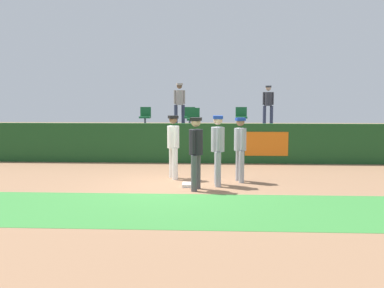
{
  "coord_description": "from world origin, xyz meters",
  "views": [
    {
      "loc": [
        0.88,
        -10.71,
        2.25
      ],
      "look_at": [
        0.29,
        1.05,
        1.0
      ],
      "focal_mm": 39.56,
      "sensor_mm": 36.0,
      "label": 1
    }
  ],
  "objects_px": {
    "seat_back_center": "(190,116)",
    "player_coach_visitor": "(240,145)",
    "seat_back_left": "(145,116)",
    "spectator_hooded": "(179,101)",
    "player_umpire": "(196,148)",
    "seat_back_right": "(241,116)",
    "player_fielder_home": "(173,142)",
    "seat_front_center": "(193,117)",
    "first_base": "(190,185)",
    "spectator_capped": "(268,102)",
    "player_runner_visitor": "(218,145)"
  },
  "relations": [
    {
      "from": "seat_back_center",
      "to": "player_coach_visitor",
      "type": "bearing_deg",
      "value": -75.37
    },
    {
      "from": "player_coach_visitor",
      "to": "seat_back_right",
      "type": "distance_m",
      "value": 6.71
    },
    {
      "from": "spectator_capped",
      "to": "seat_front_center",
      "type": "bearing_deg",
      "value": 42.33
    },
    {
      "from": "player_umpire",
      "to": "seat_back_center",
      "type": "relative_size",
      "value": 2.15
    },
    {
      "from": "player_coach_visitor",
      "to": "seat_front_center",
      "type": "height_order",
      "value": "seat_front_center"
    },
    {
      "from": "player_umpire",
      "to": "seat_back_right",
      "type": "height_order",
      "value": "seat_back_right"
    },
    {
      "from": "player_umpire",
      "to": "spectator_hooded",
      "type": "xyz_separation_m",
      "value": [
        -1.08,
        8.51,
        1.12
      ]
    },
    {
      "from": "player_fielder_home",
      "to": "seat_back_left",
      "type": "relative_size",
      "value": 2.14
    },
    {
      "from": "seat_back_right",
      "to": "seat_back_left",
      "type": "xyz_separation_m",
      "value": [
        -4.13,
        -0.0,
        -0.0
      ]
    },
    {
      "from": "seat_front_center",
      "to": "player_runner_visitor",
      "type": "bearing_deg",
      "value": -80.69
    },
    {
      "from": "player_umpire",
      "to": "seat_back_center",
      "type": "bearing_deg",
      "value": -162.17
    },
    {
      "from": "player_coach_visitor",
      "to": "player_umpire",
      "type": "xyz_separation_m",
      "value": [
        -1.16,
        -1.14,
        0.03
      ]
    },
    {
      "from": "seat_back_left",
      "to": "spectator_capped",
      "type": "relative_size",
      "value": 0.47
    },
    {
      "from": "player_fielder_home",
      "to": "seat_back_right",
      "type": "xyz_separation_m",
      "value": [
        2.32,
        6.32,
        0.51
      ]
    },
    {
      "from": "seat_back_right",
      "to": "seat_front_center",
      "type": "distance_m",
      "value": 2.67
    },
    {
      "from": "seat_front_center",
      "to": "spectator_hooded",
      "type": "xyz_separation_m",
      "value": [
        -0.74,
        2.5,
        0.61
      ]
    },
    {
      "from": "seat_back_right",
      "to": "spectator_capped",
      "type": "height_order",
      "value": "spectator_capped"
    },
    {
      "from": "seat_front_center",
      "to": "first_base",
      "type": "bearing_deg",
      "value": -88.18
    },
    {
      "from": "first_base",
      "to": "seat_back_left",
      "type": "xyz_separation_m",
      "value": [
        -2.34,
        7.38,
        1.51
      ]
    },
    {
      "from": "seat_back_left",
      "to": "first_base",
      "type": "bearing_deg",
      "value": -72.38
    },
    {
      "from": "player_coach_visitor",
      "to": "seat_back_left",
      "type": "height_order",
      "value": "seat_back_left"
    },
    {
      "from": "seat_back_left",
      "to": "spectator_hooded",
      "type": "height_order",
      "value": "spectator_hooded"
    },
    {
      "from": "player_fielder_home",
      "to": "spectator_capped",
      "type": "distance_m",
      "value": 8.42
    },
    {
      "from": "seat_back_center",
      "to": "first_base",
      "type": "bearing_deg",
      "value": -86.78
    },
    {
      "from": "seat_back_center",
      "to": "player_runner_visitor",
      "type": "bearing_deg",
      "value": -81.13
    },
    {
      "from": "first_base",
      "to": "spectator_hooded",
      "type": "distance_m",
      "value": 8.4
    },
    {
      "from": "seat_back_center",
      "to": "seat_front_center",
      "type": "bearing_deg",
      "value": -82.47
    },
    {
      "from": "first_base",
      "to": "spectator_hooded",
      "type": "height_order",
      "value": "spectator_hooded"
    },
    {
      "from": "seat_back_right",
      "to": "spectator_capped",
      "type": "bearing_deg",
      "value": 43.58
    },
    {
      "from": "seat_back_right",
      "to": "player_fielder_home",
      "type": "bearing_deg",
      "value": -110.18
    },
    {
      "from": "seat_back_left",
      "to": "player_umpire",
      "type": "bearing_deg",
      "value": -72.18
    },
    {
      "from": "seat_back_right",
      "to": "spectator_capped",
      "type": "xyz_separation_m",
      "value": [
        1.28,
        1.22,
        0.56
      ]
    },
    {
      "from": "spectator_hooded",
      "to": "player_fielder_home",
      "type": "bearing_deg",
      "value": 74.85
    },
    {
      "from": "player_umpire",
      "to": "seat_back_right",
      "type": "distance_m",
      "value": 7.99
    },
    {
      "from": "player_umpire",
      "to": "first_base",
      "type": "bearing_deg",
      "value": -145.11
    },
    {
      "from": "player_runner_visitor",
      "to": "spectator_capped",
      "type": "relative_size",
      "value": 1.03
    },
    {
      "from": "player_umpire",
      "to": "seat_back_left",
      "type": "bearing_deg",
      "value": -148.61
    },
    {
      "from": "seat_back_right",
      "to": "seat_front_center",
      "type": "xyz_separation_m",
      "value": [
        -1.97,
        -1.8,
        -0.0
      ]
    },
    {
      "from": "player_fielder_home",
      "to": "seat_back_left",
      "type": "distance_m",
      "value": 6.59
    },
    {
      "from": "player_fielder_home",
      "to": "player_runner_visitor",
      "type": "bearing_deg",
      "value": 31.35
    },
    {
      "from": "player_coach_visitor",
      "to": "seat_back_right",
      "type": "height_order",
      "value": "seat_back_right"
    },
    {
      "from": "player_coach_visitor",
      "to": "seat_back_right",
      "type": "relative_size",
      "value": 2.09
    },
    {
      "from": "seat_back_left",
      "to": "spectator_hooded",
      "type": "relative_size",
      "value": 0.45
    },
    {
      "from": "player_umpire",
      "to": "spectator_hooded",
      "type": "height_order",
      "value": "spectator_hooded"
    },
    {
      "from": "spectator_hooded",
      "to": "spectator_capped",
      "type": "distance_m",
      "value": 4.02
    },
    {
      "from": "player_coach_visitor",
      "to": "player_umpire",
      "type": "relative_size",
      "value": 0.97
    },
    {
      "from": "player_runner_visitor",
      "to": "player_umpire",
      "type": "distance_m",
      "value": 0.79
    },
    {
      "from": "player_runner_visitor",
      "to": "player_coach_visitor",
      "type": "relative_size",
      "value": 1.04
    },
    {
      "from": "player_coach_visitor",
      "to": "first_base",
      "type": "bearing_deg",
      "value": -74.34
    },
    {
      "from": "spectator_hooded",
      "to": "player_coach_visitor",
      "type": "bearing_deg",
      "value": 88.63
    }
  ]
}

